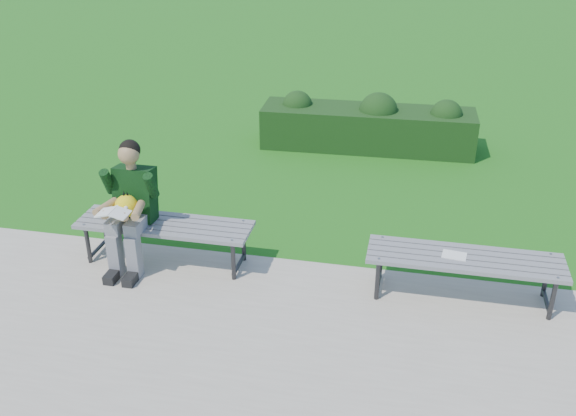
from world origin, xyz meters
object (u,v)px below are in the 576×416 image
object	(u,v)px
hedge	(369,125)
seated_boy	(130,203)
paper_sheet	(454,255)
bench_right	(465,262)
bench_left	(165,228)

from	to	relation	value
hedge	seated_boy	bearing A→B (deg)	-117.56
seated_boy	paper_sheet	world-z (taller)	seated_boy
bench_right	seated_boy	bearing A→B (deg)	-179.29
bench_left	paper_sheet	xyz separation A→B (m)	(2.88, -0.05, 0.06)
bench_left	seated_boy	xyz separation A→B (m)	(-0.30, -0.09, 0.30)
seated_boy	hedge	bearing A→B (deg)	62.44
hedge	bench_right	size ratio (longest dim) A/B	1.76
paper_sheet	bench_left	bearing A→B (deg)	178.96
hedge	paper_sheet	world-z (taller)	hedge
hedge	bench_right	world-z (taller)	hedge
hedge	bench_left	xyz separation A→B (m)	(-1.73, -3.80, 0.06)
bench_left	bench_right	distance (m)	2.98
bench_left	bench_right	size ratio (longest dim) A/B	1.00
hedge	paper_sheet	distance (m)	4.02
bench_left	paper_sheet	bearing A→B (deg)	-1.04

